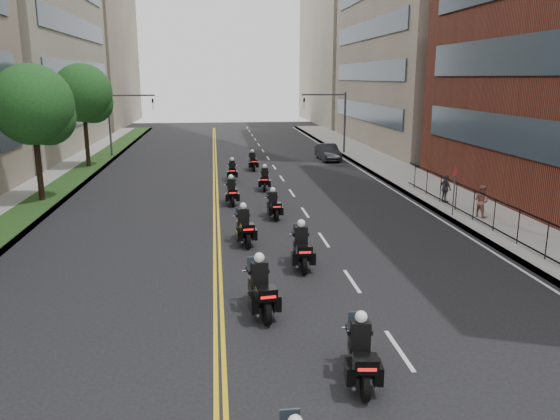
# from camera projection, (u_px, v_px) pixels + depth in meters

# --- Properties ---
(sidewalk_right) EXTENTS (4.00, 90.00, 0.15)m
(sidewalk_right) POSITION_uv_depth(u_px,v_px,m) (429.00, 188.00, 34.50)
(sidewalk_right) COLOR gray
(sidewalk_right) RESTS_ON ground
(sidewalk_left) EXTENTS (4.00, 90.00, 0.15)m
(sidewalk_left) POSITION_uv_depth(u_px,v_px,m) (33.00, 198.00, 31.72)
(sidewalk_left) COLOR gray
(sidewalk_left) RESTS_ON ground
(grass_strip) EXTENTS (2.00, 90.00, 0.04)m
(grass_strip) POSITION_uv_depth(u_px,v_px,m) (48.00, 196.00, 31.79)
(grass_strip) COLOR #1F3D16
(grass_strip) RESTS_ON sidewalk_left
(building_right_far) EXTENTS (15.00, 28.00, 26.00)m
(building_right_far) POSITION_uv_depth(u_px,v_px,m) (362.00, 37.00, 83.66)
(building_right_far) COLOR gray
(building_right_far) RESTS_ON ground
(building_left_far) EXTENTS (16.00, 28.00, 26.00)m
(building_left_far) POSITION_uv_depth(u_px,v_px,m) (68.00, 34.00, 78.63)
(building_left_far) COLOR #796758
(building_left_far) RESTS_ON ground
(iron_fence) EXTENTS (0.05, 28.00, 1.50)m
(iron_fence) POSITION_uv_depth(u_px,v_px,m) (532.00, 233.00, 21.64)
(iron_fence) COLOR black
(iron_fence) RESTS_ON sidewalk_right
(traffic_signal_right) EXTENTS (4.09, 0.20, 5.60)m
(traffic_signal_right) POSITION_uv_depth(u_px,v_px,m) (335.00, 114.00, 49.75)
(traffic_signal_right) COLOR #3F3F44
(traffic_signal_right) RESTS_ON ground
(traffic_signal_left) EXTENTS (4.09, 0.20, 5.60)m
(traffic_signal_left) POSITION_uv_depth(u_px,v_px,m) (120.00, 115.00, 47.55)
(traffic_signal_left) COLOR #3F3F44
(traffic_signal_left) RESTS_ON ground
(motorcycle_1) EXTENTS (0.68, 2.33, 1.72)m
(motorcycle_1) POSITION_uv_depth(u_px,v_px,m) (361.00, 355.00, 12.58)
(motorcycle_1) COLOR black
(motorcycle_1) RESTS_ON ground
(motorcycle_2) EXTENTS (0.76, 2.53, 1.87)m
(motorcycle_2) POSITION_uv_depth(u_px,v_px,m) (261.00, 290.00, 16.27)
(motorcycle_2) COLOR black
(motorcycle_2) RESTS_ON ground
(motorcycle_3) EXTENTS (0.57, 2.45, 1.81)m
(motorcycle_3) POSITION_uv_depth(u_px,v_px,m) (302.00, 249.00, 20.27)
(motorcycle_3) COLOR black
(motorcycle_3) RESTS_ON ground
(motorcycle_4) EXTENTS (0.71, 2.38, 1.76)m
(motorcycle_4) POSITION_uv_depth(u_px,v_px,m) (244.00, 228.00, 23.19)
(motorcycle_4) COLOR black
(motorcycle_4) RESTS_ON ground
(motorcycle_5) EXTENTS (0.59, 2.11, 1.56)m
(motorcycle_5) POSITION_uv_depth(u_px,v_px,m) (273.00, 206.00, 27.42)
(motorcycle_5) COLOR black
(motorcycle_5) RESTS_ON ground
(motorcycle_6) EXTENTS (0.55, 2.25, 1.66)m
(motorcycle_6) POSITION_uv_depth(u_px,v_px,m) (231.00, 193.00, 30.45)
(motorcycle_6) COLOR black
(motorcycle_6) RESTS_ON ground
(motorcycle_7) EXTENTS (0.63, 2.20, 1.62)m
(motorcycle_7) POSITION_uv_depth(u_px,v_px,m) (265.00, 180.00, 34.34)
(motorcycle_7) COLOR black
(motorcycle_7) RESTS_ON ground
(motorcycle_8) EXTENTS (0.50, 2.13, 1.57)m
(motorcycle_8) POSITION_uv_depth(u_px,v_px,m) (232.00, 171.00, 37.61)
(motorcycle_8) COLOR black
(motorcycle_8) RESTS_ON ground
(motorcycle_9) EXTENTS (0.54, 2.14, 1.58)m
(motorcycle_9) POSITION_uv_depth(u_px,v_px,m) (253.00, 162.00, 41.63)
(motorcycle_9) COLOR black
(motorcycle_9) RESTS_ON ground
(parked_sedan) EXTENTS (1.61, 4.24, 1.38)m
(parked_sedan) POSITION_uv_depth(u_px,v_px,m) (328.00, 152.00, 46.63)
(parked_sedan) COLOR black
(parked_sedan) RESTS_ON ground
(pedestrian_b) EXTENTS (0.90, 0.97, 1.60)m
(pedestrian_b) POSITION_uv_depth(u_px,v_px,m) (481.00, 201.00, 27.03)
(pedestrian_b) COLOR #9B6054
(pedestrian_b) RESTS_ON sidewalk_right
(pedestrian_c) EXTENTS (0.58, 0.97, 1.55)m
(pedestrian_c) POSITION_uv_depth(u_px,v_px,m) (445.00, 189.00, 30.17)
(pedestrian_c) COLOR #3F3F46
(pedestrian_c) RESTS_ON sidewalk_right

